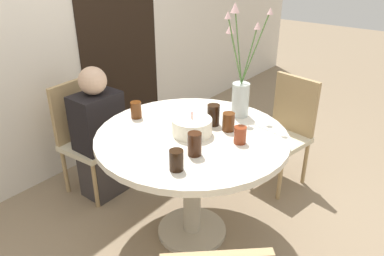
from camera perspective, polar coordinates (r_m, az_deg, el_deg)
name	(u,v)px	position (r m, az deg, el deg)	size (l,w,h in m)	color
ground_plane	(192,231)	(2.70, 0.00, -15.49)	(16.00, 16.00, 0.00)	#89755B
wall_back	(46,18)	(3.12, -21.37, 15.33)	(8.00, 0.05, 2.60)	silver
doorway_panel	(120,39)	(3.54, -10.90, 13.14)	(0.90, 0.01, 2.05)	black
dining_table	(192,153)	(2.33, 0.00, -3.89)	(1.17, 1.17, 0.76)	silver
chair_right_flank	(85,133)	(3.01, -15.99, -0.68)	(0.43, 0.43, 0.88)	beige
chair_left_flank	(285,127)	(3.08, 14.03, 0.20)	(0.46, 0.46, 0.88)	beige
birthday_cake	(192,126)	(2.25, 0.02, 0.24)	(0.24, 0.24, 0.15)	white
flower_vase	(240,86)	(2.46, 7.38, 6.36)	(0.32, 0.27, 0.72)	silver
side_plate	(187,115)	(2.51, -0.83, 2.06)	(0.17, 0.17, 0.01)	white
drink_glass_0	(229,122)	(2.30, 5.58, 0.94)	(0.08, 0.08, 0.12)	#51280F
drink_glass_1	(195,144)	(2.02, 0.40, -2.46)	(0.08, 0.08, 0.13)	#33190C
drink_glass_2	(176,160)	(1.89, -2.40, -4.92)	(0.07, 0.07, 0.11)	black
drink_glass_3	(240,135)	(2.16, 7.34, -1.06)	(0.07, 0.07, 0.10)	maroon
drink_glass_4	(213,115)	(2.36, 3.28, 2.00)	(0.08, 0.08, 0.13)	black
drink_glass_5	(136,110)	(2.49, -8.52, 2.75)	(0.07, 0.07, 0.11)	#51280F
person_boy	(100,138)	(2.90, -13.90, -1.51)	(0.34, 0.24, 1.04)	#383333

